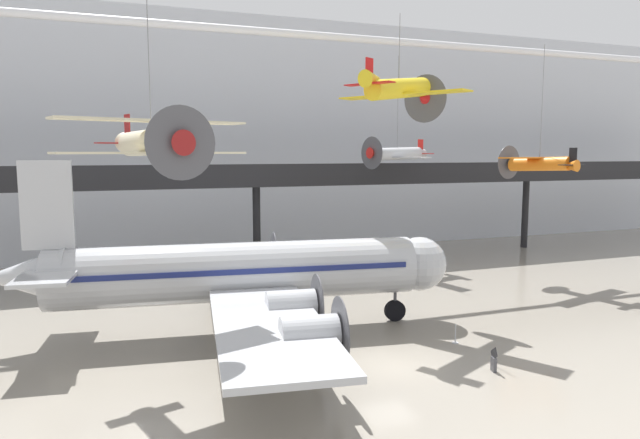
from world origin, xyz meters
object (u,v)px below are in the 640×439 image
at_px(airliner_silver_main, 236,273).
at_px(info_sign_pedestal, 494,362).
at_px(stanchion_barrier, 455,337).
at_px(suspended_plane_cream_biplane, 152,141).
at_px(suspended_plane_orange_highwing, 539,163).
at_px(suspended_plane_silver_racer, 397,154).
at_px(suspended_plane_yellow_lowwing, 399,89).

relative_size(airliner_silver_main, info_sign_pedestal, 24.43).
xyz_separation_m(airliner_silver_main, stanchion_barrier, (10.87, -6.20, -3.19)).
relative_size(suspended_plane_cream_biplane, suspended_plane_orange_highwing, 0.90).
bearing_deg(suspended_plane_silver_racer, suspended_plane_yellow_lowwing, 47.90).
bearing_deg(suspended_plane_orange_highwing, airliner_silver_main, 86.15).
xyz_separation_m(suspended_plane_yellow_lowwing, suspended_plane_silver_racer, (6.99, 13.19, -4.12)).
relative_size(suspended_plane_silver_racer, suspended_plane_orange_highwing, 0.93).
bearing_deg(suspended_plane_orange_highwing, info_sign_pedestal, 120.09).
xyz_separation_m(suspended_plane_orange_highwing, info_sign_pedestal, (-15.39, -14.97, -9.11)).
bearing_deg(suspended_plane_yellow_lowwing, stanchion_barrier, -118.43).
height_order(suspended_plane_yellow_lowwing, info_sign_pedestal, suspended_plane_yellow_lowwing).
bearing_deg(suspended_plane_silver_racer, info_sign_pedestal, 58.67).
height_order(airliner_silver_main, stanchion_barrier, airliner_silver_main).
relative_size(suspended_plane_silver_racer, info_sign_pedestal, 7.96).
relative_size(suspended_plane_yellow_lowwing, stanchion_barrier, 7.90).
bearing_deg(info_sign_pedestal, suspended_plane_orange_highwing, 59.01).
bearing_deg(stanchion_barrier, info_sign_pedestal, -98.17).
xyz_separation_m(airliner_silver_main, suspended_plane_silver_racer, (17.67, 13.65, 6.78)).
height_order(suspended_plane_orange_highwing, info_sign_pedestal, suspended_plane_orange_highwing).
bearing_deg(suspended_plane_yellow_lowwing, suspended_plane_orange_highwing, -14.39).
relative_size(airliner_silver_main, suspended_plane_yellow_lowwing, 3.56).
bearing_deg(suspended_plane_silver_racer, suspended_plane_cream_biplane, 26.14).
bearing_deg(airliner_silver_main, suspended_plane_silver_racer, 45.40).
bearing_deg(info_sign_pedestal, suspended_plane_cream_biplane, 176.85).
bearing_deg(info_sign_pedestal, suspended_plane_silver_racer, 87.66).
height_order(airliner_silver_main, suspended_plane_silver_racer, suspended_plane_silver_racer).
distance_m(suspended_plane_silver_racer, suspended_plane_orange_highwing, 12.06).
xyz_separation_m(suspended_plane_cream_biplane, suspended_plane_silver_racer, (22.49, 19.09, -0.66)).
distance_m(suspended_plane_yellow_lowwing, suspended_plane_orange_highwing, 16.30).
distance_m(airliner_silver_main, info_sign_pedestal, 14.88).
distance_m(airliner_silver_main, stanchion_barrier, 12.91).
xyz_separation_m(suspended_plane_silver_racer, stanchion_barrier, (-6.80, -19.86, -9.97)).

